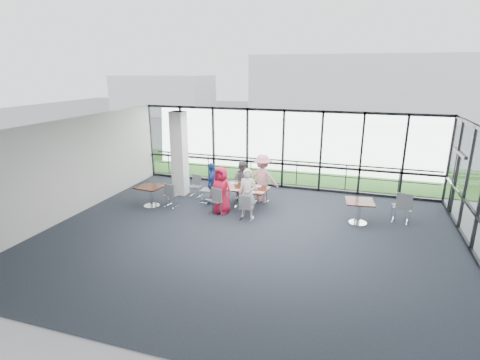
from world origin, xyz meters
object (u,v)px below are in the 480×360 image
(chair_spare_la, at_px, (171,195))
(chair_spare_lb, at_px, (195,186))
(main_table, at_px, (243,191))
(diner_far_left, at_px, (242,181))
(chair_main_fl, at_px, (242,188))
(chair_main_end, at_px, (208,190))
(chair_main_fr, at_px, (262,190))
(side_table_right, at_px, (359,205))
(diner_end, at_px, (212,183))
(chair_main_nr, at_px, (247,207))
(side_table_left, at_px, (151,189))
(diner_far_right, at_px, (262,179))
(chair_spare_r, at_px, (401,207))
(chair_main_nl, at_px, (217,200))
(diner_near_left, at_px, (221,190))
(diner_near_right, at_px, (248,194))
(structural_column, at_px, (180,154))

(chair_spare_la, xyz_separation_m, chair_spare_lb, (0.35, 1.27, -0.03))
(main_table, distance_m, diner_far_left, 0.81)
(diner_far_left, bearing_deg, chair_main_fl, -60.49)
(chair_main_end, bearing_deg, chair_main_fr, 106.96)
(side_table_right, xyz_separation_m, chair_spare_la, (-6.32, -0.45, -0.20))
(chair_main_fr, relative_size, chair_spare_la, 1.01)
(main_table, relative_size, diner_end, 1.24)
(diner_far_left, xyz_separation_m, chair_main_nr, (0.72, -1.75, -0.33))
(chair_main_end, bearing_deg, side_table_left, -62.68)
(chair_main_fl, distance_m, chair_spare_la, 2.63)
(diner_far_right, relative_size, diner_end, 1.18)
(chair_main_nr, distance_m, chair_main_fr, 1.81)
(chair_main_end, relative_size, chair_spare_la, 1.07)
(chair_spare_la, distance_m, chair_spare_lb, 1.32)
(chair_main_nr, relative_size, chair_spare_r, 0.84)
(chair_main_nr, height_order, chair_spare_la, chair_spare_la)
(side_table_left, bearing_deg, chair_main_nl, 1.71)
(side_table_right, height_order, chair_main_fr, chair_main_fr)
(chair_main_fr, bearing_deg, chair_spare_lb, 17.38)
(diner_near_left, bearing_deg, chair_main_nr, -6.00)
(main_table, height_order, chair_main_fr, chair_main_fr)
(diner_near_right, bearing_deg, side_table_left, 177.87)
(diner_end, distance_m, chair_main_end, 0.36)
(side_table_left, distance_m, side_table_right, 7.06)
(side_table_right, bearing_deg, chair_main_fl, 165.00)
(diner_end, height_order, chair_main_nl, diner_end)
(chair_main_fl, bearing_deg, side_table_right, 173.15)
(chair_spare_r, bearing_deg, structural_column, -174.26)
(diner_end, bearing_deg, diner_far_left, 117.79)
(diner_far_left, xyz_separation_m, chair_main_end, (-1.12, -0.60, -0.29))
(chair_spare_lb, bearing_deg, chair_main_end, 151.44)
(side_table_left, xyz_separation_m, diner_far_right, (3.64, 1.62, 0.26))
(side_table_left, xyz_separation_m, chair_spare_lb, (1.06, 1.45, -0.23))
(structural_column, relative_size, diner_near_right, 1.94)
(main_table, height_order, side_table_left, same)
(structural_column, bearing_deg, chair_main_fl, 3.99)
(side_table_left, xyz_separation_m, diner_end, (1.94, 0.97, 0.12))
(side_table_left, xyz_separation_m, diner_near_left, (2.60, 0.17, 0.17))
(diner_far_right, bearing_deg, chair_main_end, 17.43)
(chair_main_fr, relative_size, chair_spare_lb, 1.08)
(structural_column, bearing_deg, chair_spare_la, -76.74)
(side_table_left, bearing_deg, side_table_right, 5.13)
(diner_near_left, relative_size, diner_end, 1.07)
(diner_near_right, distance_m, chair_spare_la, 2.87)
(diner_near_right, height_order, chair_main_nr, diner_near_right)
(chair_main_nr, bearing_deg, diner_end, 142.31)
(structural_column, bearing_deg, side_table_left, -103.30)
(diner_near_left, relative_size, diner_far_right, 0.90)
(diner_far_right, xyz_separation_m, chair_main_nl, (-1.18, -1.54, -0.43))
(side_table_right, height_order, chair_main_nr, chair_main_nr)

